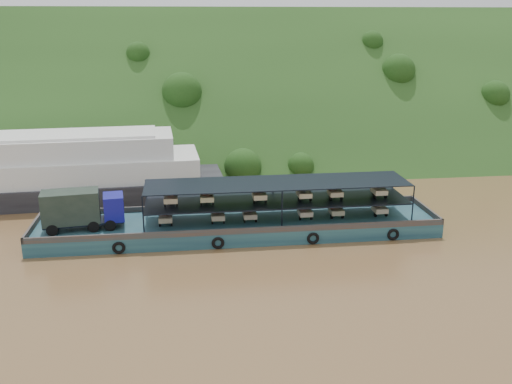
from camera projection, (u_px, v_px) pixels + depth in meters
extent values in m
plane|color=brown|center=(283.00, 236.00, 49.88)|extent=(160.00, 160.00, 0.00)
cube|color=#1C3914|center=(241.00, 148.00, 84.03)|extent=(140.00, 39.60, 39.60)
cube|color=#122E40|center=(238.00, 226.00, 50.45)|extent=(35.00, 7.00, 1.20)
cube|color=#592D19|center=(234.00, 205.00, 53.43)|extent=(35.00, 0.20, 0.50)
cube|color=#592D19|center=(242.00, 231.00, 46.98)|extent=(35.00, 0.20, 0.50)
cube|color=#592D19|center=(426.00, 209.00, 52.34)|extent=(0.20, 7.00, 0.50)
cube|color=#592D19|center=(33.00, 226.00, 48.07)|extent=(0.20, 7.00, 0.50)
torus|color=black|center=(119.00, 248.00, 45.87)|extent=(1.06, 0.26, 1.06)
torus|color=black|center=(218.00, 243.00, 46.85)|extent=(1.06, 0.26, 1.06)
torus|color=black|center=(313.00, 238.00, 47.84)|extent=(1.06, 0.26, 1.06)
torus|color=black|center=(393.00, 235.00, 48.70)|extent=(1.06, 0.26, 1.06)
cylinder|color=black|center=(52.00, 230.00, 46.57)|extent=(1.00, 0.45, 0.96)
cylinder|color=black|center=(54.00, 222.00, 48.45)|extent=(1.00, 0.45, 0.96)
cylinder|color=black|center=(94.00, 227.00, 47.34)|extent=(1.00, 0.45, 0.96)
cylinder|color=black|center=(94.00, 219.00, 49.22)|extent=(1.00, 0.45, 0.96)
cylinder|color=black|center=(110.00, 225.00, 47.66)|extent=(1.00, 0.45, 0.96)
cylinder|color=black|center=(110.00, 217.00, 49.54)|extent=(1.00, 0.45, 0.96)
cube|color=black|center=(84.00, 222.00, 48.06)|extent=(6.76, 2.89, 0.19)
cube|color=navy|center=(114.00, 207.00, 48.32)|extent=(1.90, 2.49, 2.12)
cube|color=black|center=(123.00, 202.00, 48.40)|extent=(0.29, 1.92, 0.87)
cube|color=black|center=(71.00, 207.00, 47.42)|extent=(4.87, 2.85, 2.70)
cube|color=black|center=(277.00, 201.00, 50.22)|extent=(23.00, 5.00, 0.12)
cube|color=black|center=(277.00, 183.00, 49.74)|extent=(23.00, 5.00, 0.08)
cylinder|color=black|center=(143.00, 216.00, 46.44)|extent=(0.12, 0.12, 3.30)
cylinder|color=black|center=(146.00, 197.00, 51.18)|extent=(0.12, 0.12, 3.30)
cylinder|color=black|center=(282.00, 210.00, 47.85)|extent=(0.12, 0.12, 3.30)
cylinder|color=black|center=(273.00, 193.00, 52.60)|extent=(0.12, 0.12, 3.30)
cylinder|color=black|center=(413.00, 204.00, 49.27)|extent=(0.12, 0.12, 3.30)
cylinder|color=black|center=(392.00, 188.00, 54.01)|extent=(0.12, 0.12, 3.30)
cylinder|color=black|center=(166.00, 216.00, 50.43)|extent=(0.12, 0.52, 0.52)
cylinder|color=black|center=(160.00, 224.00, 48.66)|extent=(0.14, 0.52, 0.52)
cylinder|color=black|center=(172.00, 223.00, 48.78)|extent=(0.14, 0.52, 0.52)
cube|color=tan|center=(166.00, 218.00, 48.95)|extent=(1.15, 1.50, 0.44)
cube|color=red|center=(166.00, 212.00, 49.99)|extent=(0.55, 0.80, 0.80)
cube|color=red|center=(165.00, 207.00, 49.65)|extent=(0.50, 0.10, 0.10)
cylinder|color=black|center=(217.00, 214.00, 50.98)|extent=(0.12, 0.52, 0.52)
cylinder|color=black|center=(212.00, 221.00, 49.21)|extent=(0.14, 0.52, 0.52)
cylinder|color=black|center=(224.00, 221.00, 49.33)|extent=(0.14, 0.52, 0.52)
cube|color=#C7B18D|center=(218.00, 216.00, 49.50)|extent=(1.15, 1.50, 0.44)
cube|color=#B40C20|center=(217.00, 210.00, 50.54)|extent=(0.55, 0.80, 0.80)
cube|color=#B40C20|center=(217.00, 205.00, 50.21)|extent=(0.50, 0.10, 0.10)
cylinder|color=black|center=(248.00, 213.00, 51.32)|extent=(0.12, 0.52, 0.52)
cylinder|color=black|center=(245.00, 220.00, 49.55)|extent=(0.14, 0.52, 0.52)
cylinder|color=black|center=(256.00, 219.00, 49.68)|extent=(0.14, 0.52, 0.52)
cube|color=tan|center=(250.00, 215.00, 49.85)|extent=(1.15, 1.50, 0.44)
cube|color=#AE0B16|center=(248.00, 209.00, 50.88)|extent=(0.55, 0.80, 0.80)
cube|color=#AE0B16|center=(248.00, 204.00, 50.55)|extent=(0.50, 0.10, 0.10)
cylinder|color=black|center=(302.00, 211.00, 51.93)|extent=(0.12, 0.52, 0.52)
cylinder|color=black|center=(300.00, 217.00, 50.16)|extent=(0.14, 0.52, 0.52)
cylinder|color=black|center=(311.00, 217.00, 50.28)|extent=(0.14, 0.52, 0.52)
cube|color=beige|center=(305.00, 212.00, 50.45)|extent=(1.15, 1.50, 0.44)
cube|color=red|center=(302.00, 206.00, 51.49)|extent=(0.55, 0.80, 0.80)
cube|color=red|center=(303.00, 202.00, 51.16)|extent=(0.50, 0.10, 0.10)
cylinder|color=black|center=(332.00, 209.00, 52.28)|extent=(0.12, 0.52, 0.52)
cylinder|color=black|center=(332.00, 216.00, 50.51)|extent=(0.14, 0.52, 0.52)
cylinder|color=black|center=(343.00, 216.00, 50.63)|extent=(0.14, 0.52, 0.52)
cube|color=#BDB086|center=(336.00, 211.00, 50.80)|extent=(1.15, 1.50, 0.44)
cube|color=#B8110C|center=(333.00, 205.00, 51.84)|extent=(0.55, 0.80, 0.80)
cube|color=#B8110C|center=(334.00, 200.00, 51.51)|extent=(0.50, 0.10, 0.10)
cylinder|color=black|center=(374.00, 208.00, 52.77)|extent=(0.12, 0.52, 0.52)
cylinder|color=black|center=(375.00, 214.00, 51.00)|extent=(0.14, 0.52, 0.52)
cylinder|color=black|center=(386.00, 214.00, 51.13)|extent=(0.14, 0.52, 0.52)
cube|color=beige|center=(380.00, 209.00, 51.30)|extent=(1.15, 1.50, 0.44)
cube|color=#B01E0B|center=(376.00, 203.00, 52.33)|extent=(0.55, 0.80, 0.80)
cube|color=#B01E0B|center=(377.00, 199.00, 52.00)|extent=(0.50, 0.10, 0.10)
cylinder|color=black|center=(171.00, 198.00, 49.99)|extent=(0.12, 0.52, 0.52)
cylinder|color=black|center=(165.00, 204.00, 48.22)|extent=(0.14, 0.52, 0.52)
cylinder|color=black|center=(177.00, 204.00, 48.34)|extent=(0.14, 0.52, 0.52)
cube|color=beige|center=(171.00, 199.00, 48.51)|extent=(1.15, 1.50, 0.44)
cube|color=red|center=(171.00, 193.00, 49.55)|extent=(0.55, 0.80, 0.80)
cube|color=red|center=(171.00, 188.00, 49.21)|extent=(0.50, 0.10, 0.10)
cylinder|color=black|center=(206.00, 196.00, 50.36)|extent=(0.12, 0.52, 0.52)
cylinder|color=black|center=(201.00, 203.00, 48.59)|extent=(0.14, 0.52, 0.52)
cylinder|color=black|center=(213.00, 202.00, 48.72)|extent=(0.14, 0.52, 0.52)
cube|color=beige|center=(207.00, 198.00, 48.89)|extent=(1.15, 1.50, 0.44)
cube|color=#B90C13|center=(206.00, 192.00, 49.93)|extent=(0.55, 0.80, 0.80)
cube|color=#B90C13|center=(206.00, 187.00, 49.59)|extent=(0.50, 0.10, 0.10)
cylinder|color=black|center=(257.00, 194.00, 50.92)|extent=(0.12, 0.52, 0.52)
cylinder|color=black|center=(254.00, 201.00, 49.16)|extent=(0.14, 0.52, 0.52)
cylinder|color=black|center=(266.00, 200.00, 49.28)|extent=(0.14, 0.52, 0.52)
cube|color=beige|center=(259.00, 196.00, 49.45)|extent=(1.15, 1.50, 0.44)
cube|color=red|center=(258.00, 190.00, 50.49)|extent=(0.55, 0.80, 0.80)
cube|color=red|center=(258.00, 185.00, 50.15)|extent=(0.50, 0.10, 0.10)
cylinder|color=black|center=(301.00, 193.00, 51.41)|extent=(0.12, 0.52, 0.52)
cylinder|color=black|center=(299.00, 199.00, 49.64)|extent=(0.14, 0.52, 0.52)
cylinder|color=black|center=(311.00, 198.00, 49.77)|extent=(0.14, 0.52, 0.52)
cube|color=beige|center=(304.00, 194.00, 49.94)|extent=(1.15, 1.50, 0.44)
cube|color=#1A449F|center=(302.00, 188.00, 50.97)|extent=(0.55, 0.80, 0.80)
cube|color=#1A449F|center=(302.00, 183.00, 50.64)|extent=(0.50, 0.10, 0.10)
cylinder|color=black|center=(331.00, 192.00, 51.75)|extent=(0.12, 0.52, 0.52)
cylinder|color=black|center=(330.00, 198.00, 49.98)|extent=(0.14, 0.52, 0.52)
cylinder|color=black|center=(342.00, 197.00, 50.11)|extent=(0.14, 0.52, 0.52)
cube|color=#CBBD90|center=(335.00, 193.00, 50.28)|extent=(1.15, 1.50, 0.44)
cube|color=red|center=(332.00, 187.00, 51.32)|extent=(0.55, 0.80, 0.80)
cube|color=red|center=(333.00, 182.00, 50.98)|extent=(0.50, 0.10, 0.10)
cylinder|color=black|center=(374.00, 190.00, 52.25)|extent=(0.12, 0.52, 0.52)
cylinder|color=black|center=(375.00, 196.00, 50.48)|extent=(0.14, 0.52, 0.52)
cylinder|color=black|center=(386.00, 195.00, 50.60)|extent=(0.14, 0.52, 0.52)
cube|color=beige|center=(379.00, 191.00, 50.77)|extent=(1.15, 1.50, 0.44)
cube|color=beige|center=(375.00, 185.00, 51.81)|extent=(0.55, 0.80, 0.80)
cube|color=beige|center=(376.00, 181.00, 51.48)|extent=(0.50, 0.10, 0.10)
cube|color=black|center=(58.00, 189.00, 59.85)|extent=(34.90, 10.38, 2.07)
cube|color=silver|center=(56.00, 169.00, 59.20)|extent=(29.69, 9.25, 2.42)
cube|color=silver|center=(54.00, 147.00, 58.52)|extent=(24.47, 8.13, 2.24)
cube|color=silver|center=(52.00, 135.00, 58.15)|extent=(20.98, 7.09, 0.26)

